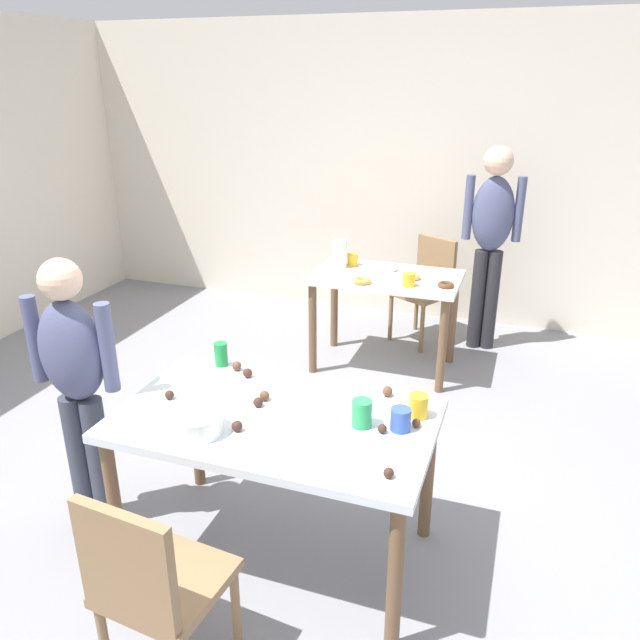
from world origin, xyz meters
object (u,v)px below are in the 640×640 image
(soda_can, at_px, (221,354))
(person_girl_near, at_px, (76,376))
(chair_near_table, at_px, (152,583))
(mixing_bowl, at_px, (197,422))
(person_adult_far, at_px, (491,230))
(dining_table_near, at_px, (276,433))
(pitcher_far, at_px, (340,254))
(dining_table_far, at_px, (385,290))
(chair_far_table, at_px, (427,283))

(soda_can, bearing_deg, person_girl_near, -138.20)
(chair_near_table, height_order, mixing_bowl, chair_near_table)
(person_adult_far, distance_m, mixing_bowl, 3.14)
(dining_table_near, distance_m, pitcher_far, 2.24)
(dining_table_far, height_order, soda_can, soda_can)
(chair_near_table, height_order, chair_far_table, same)
(dining_table_far, bearing_deg, chair_far_table, 73.24)
(chair_near_table, bearing_deg, dining_table_far, 87.80)
(dining_table_far, height_order, pitcher_far, pitcher_far)
(chair_far_table, xyz_separation_m, person_adult_far, (0.48, -0.02, 0.50))
(soda_can, bearing_deg, chair_near_table, -74.55)
(mixing_bowl, height_order, pitcher_far, pitcher_far)
(chair_far_table, distance_m, person_adult_far, 0.69)
(dining_table_near, relative_size, dining_table_far, 1.27)
(dining_table_far, height_order, chair_near_table, chair_near_table)
(mixing_bowl, relative_size, pitcher_far, 1.05)
(dining_table_near, xyz_separation_m, dining_table_far, (-0.02, 2.13, -0.03))
(chair_far_table, xyz_separation_m, person_girl_near, (-1.15, -2.89, 0.33))
(soda_can, height_order, pitcher_far, pitcher_far)
(chair_far_table, bearing_deg, dining_table_near, -93.64)
(soda_can, xyz_separation_m, pitcher_far, (0.05, 1.83, 0.04))
(dining_table_far, bearing_deg, mixing_bowl, -95.56)
(dining_table_far, distance_m, person_adult_far, 1.00)
(pitcher_far, bearing_deg, soda_can, -91.53)
(person_girl_near, relative_size, soda_can, 11.39)
(dining_table_far, height_order, person_adult_far, person_adult_far)
(chair_near_table, bearing_deg, dining_table_near, 80.24)
(mixing_bowl, distance_m, soda_can, 0.63)
(dining_table_far, relative_size, soda_can, 8.90)
(mixing_bowl, bearing_deg, dining_table_far, 84.44)
(person_adult_far, distance_m, soda_can, 2.66)
(dining_table_near, height_order, chair_far_table, chair_far_table)
(person_girl_near, distance_m, mixing_bowl, 0.73)
(dining_table_far, distance_m, chair_near_table, 2.92)
(dining_table_near, height_order, soda_can, soda_can)
(soda_can, bearing_deg, chair_far_table, 75.40)
(person_adult_far, xyz_separation_m, soda_can, (-1.11, -2.41, -0.18))
(dining_table_near, xyz_separation_m, mixing_bowl, (-0.25, -0.23, 0.13))
(chair_far_table, bearing_deg, pitcher_far, -134.30)
(chair_near_table, distance_m, person_girl_near, 1.13)
(dining_table_near, relative_size, chair_near_table, 1.58)
(dining_table_far, bearing_deg, pitcher_far, 169.53)
(person_girl_near, xyz_separation_m, soda_can, (0.51, 0.46, -0.01))
(chair_far_table, xyz_separation_m, mixing_bowl, (-0.43, -3.03, 0.30))
(chair_far_table, relative_size, person_girl_near, 0.63)
(pitcher_far, bearing_deg, chair_far_table, 45.70)
(mixing_bowl, height_order, soda_can, soda_can)
(dining_table_far, bearing_deg, dining_table_near, -89.36)
(chair_near_table, xyz_separation_m, person_adult_far, (0.79, 3.56, 0.50))
(dining_table_far, xyz_separation_m, soda_can, (-0.43, -1.76, 0.18))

